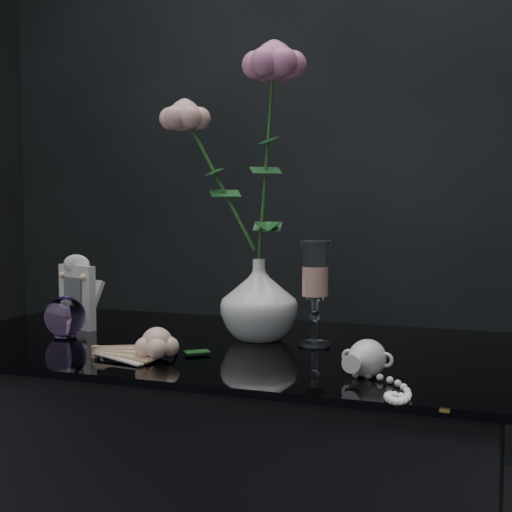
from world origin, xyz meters
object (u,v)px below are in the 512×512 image
at_px(wine_glass, 315,293).
at_px(paperweight, 65,316).
at_px(picture_frame, 77,291).
at_px(loose_rose, 157,343).
at_px(pearl_jar, 367,356).
at_px(vase, 259,299).

bearing_deg(wine_glass, paperweight, -170.11).
relative_size(picture_frame, paperweight, 1.94).
xyz_separation_m(loose_rose, pearl_jar, (0.34, 0.01, 0.00)).
distance_m(wine_glass, loose_rose, 0.30).
bearing_deg(picture_frame, pearl_jar, 4.98).
bearing_deg(wine_glass, loose_rose, -135.89).
bearing_deg(paperweight, wine_glass, 9.89).
distance_m(wine_glass, pearl_jar, 0.24).
relative_size(wine_glass, picture_frame, 1.24).
bearing_deg(pearl_jar, loose_rose, -173.89).
distance_m(vase, picture_frame, 0.39).
distance_m(loose_rose, pearl_jar, 0.34).
height_order(vase, picture_frame, same).
bearing_deg(vase, loose_rose, -113.52).
height_order(vase, loose_rose, vase).
height_order(picture_frame, loose_rose, picture_frame).
relative_size(paperweight, pearl_jar, 0.39).
relative_size(loose_rose, pearl_jar, 0.78).
xyz_separation_m(wine_glass, loose_rose, (-0.21, -0.20, -0.07)).
distance_m(wine_glass, picture_frame, 0.50).
distance_m(vase, pearl_jar, 0.32).
height_order(picture_frame, pearl_jar, picture_frame).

